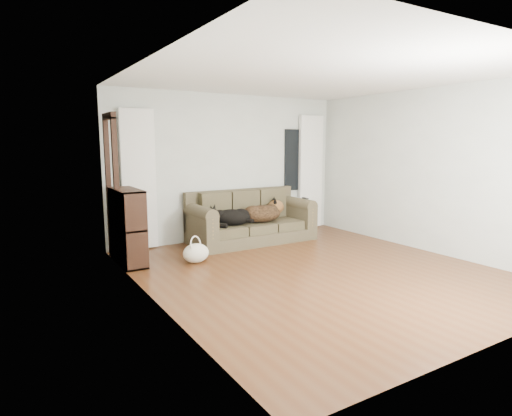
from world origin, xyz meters
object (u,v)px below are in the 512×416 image
dog_black_lab (229,218)px  bookshelf (128,230)px  tote_bag (196,252)px  sofa (252,217)px  dog_shepherd (263,214)px

dog_black_lab → bookshelf: bookshelf is taller
dog_black_lab → tote_bag: 1.21m
sofa → tote_bag: (-1.40, -0.74, -0.29)m
dog_shepherd → sofa: bearing=-10.3°
sofa → dog_black_lab: (-0.47, -0.03, 0.03)m
dog_black_lab → dog_shepherd: bearing=27.9°
sofa → bookshelf: size_ratio=2.01×
sofa → dog_shepherd: 0.21m
sofa → dog_shepherd: sofa is taller
tote_bag → dog_shepherd: bearing=23.3°
sofa → bookshelf: (-2.25, -0.27, 0.05)m
sofa → tote_bag: sofa is taller
tote_bag → bookshelf: (-0.85, 0.47, 0.34)m
dog_black_lab → tote_bag: (-0.93, -0.71, -0.32)m
sofa → dog_shepherd: size_ratio=2.93×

